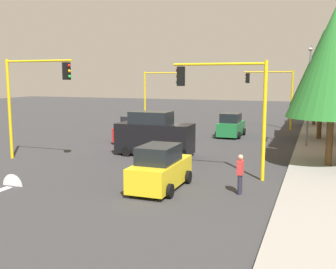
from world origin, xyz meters
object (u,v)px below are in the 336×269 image
at_px(tree_roadside_mid, 322,68).
at_px(tree_roadside_near, 334,62).
at_px(tree_roadside_far, 316,81).
at_px(traffic_signal_near_left, 227,96).
at_px(car_yellow, 160,169).
at_px(traffic_signal_far_right, 161,87).
at_px(street_lamp_curbside, 309,86).
at_px(pedestrian_crossing, 240,173).
at_px(car_green, 231,126).
at_px(traffic_signal_far_left, 272,88).
at_px(delivery_van_black, 154,135).
at_px(traffic_signal_near_right, 32,89).
at_px(car_red, 135,130).

bearing_deg(tree_roadside_mid, tree_roadside_near, 2.86).
relative_size(tree_roadside_far, tree_roadside_near, 0.80).
bearing_deg(traffic_signal_near_left, car_yellow, -36.68).
distance_m(traffic_signal_far_right, tree_roadside_far, 15.70).
relative_size(street_lamp_curbside, pedestrian_crossing, 4.12).
xyz_separation_m(traffic_signal_near_left, car_green, (-13.60, -2.56, -3.12)).
xyz_separation_m(traffic_signal_far_left, car_yellow, (23.03, -2.23, -3.03)).
relative_size(tree_roadside_mid, delivery_van_black, 1.77).
relative_size(traffic_signal_far_right, tree_roadside_near, 0.63).
bearing_deg(traffic_signal_near_left, tree_roadside_mid, 162.92).
relative_size(traffic_signal_near_right, tree_roadside_near, 0.69).
distance_m(traffic_signal_near_right, traffic_signal_far_right, 20.00).
bearing_deg(car_yellow, car_red, -149.78).
bearing_deg(traffic_signal_far_left, pedestrian_crossing, 3.11).
relative_size(traffic_signal_near_right, pedestrian_crossing, 3.51).
relative_size(car_yellow, car_green, 1.06).
bearing_deg(pedestrian_crossing, tree_roadside_far, 174.43).
height_order(traffic_signal_near_left, street_lamp_curbside, street_lamp_curbside).
distance_m(traffic_signal_near_right, street_lamp_curbside, 17.77).
bearing_deg(traffic_signal_far_right, car_yellow, 21.59).
bearing_deg(car_green, tree_roadside_mid, 93.32).
distance_m(car_red, pedestrian_crossing, 15.12).
bearing_deg(car_red, street_lamp_curbside, 94.92).
relative_size(traffic_signal_far_left, tree_roadside_far, 0.80).
bearing_deg(traffic_signal_near_right, street_lamp_curbside, 122.75).
xyz_separation_m(car_yellow, car_green, (-16.63, -0.31, -0.00)).
bearing_deg(tree_roadside_mid, traffic_signal_far_right, -110.95).
distance_m(car_yellow, car_red, 13.38).
distance_m(traffic_signal_near_left, pedestrian_crossing, 4.24).
xyz_separation_m(traffic_signal_far_left, delivery_van_black, (16.00, -5.45, -2.65)).
bearing_deg(delivery_van_black, traffic_signal_near_right, -56.18).
xyz_separation_m(traffic_signal_far_left, tree_roadside_far, (-4.00, 3.82, 0.62)).
relative_size(traffic_signal_near_right, traffic_signal_near_left, 1.05).
relative_size(traffic_signal_far_right, car_red, 1.38).
bearing_deg(car_red, tree_roadside_mid, 112.35).
xyz_separation_m(traffic_signal_far_left, car_red, (11.46, -8.97, -3.03)).
height_order(street_lamp_curbside, car_green, street_lamp_curbside).
distance_m(tree_roadside_near, car_red, 15.29).
bearing_deg(car_green, tree_roadside_near, 37.48).
height_order(traffic_signal_far_left, car_green, traffic_signal_far_left).
relative_size(traffic_signal_near_left, car_green, 1.53).
distance_m(traffic_signal_far_right, car_red, 12.09).
height_order(street_lamp_curbside, car_red, street_lamp_curbside).
relative_size(traffic_signal_near_left, pedestrian_crossing, 3.34).
relative_size(street_lamp_curbside, car_green, 1.88).
relative_size(street_lamp_curbside, delivery_van_black, 1.46).
bearing_deg(tree_roadside_mid, traffic_signal_near_right, -48.35).
bearing_deg(tree_roadside_near, delivery_van_black, -90.00).
bearing_deg(car_green, delivery_van_black, -16.85).
relative_size(car_green, car_red, 0.93).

